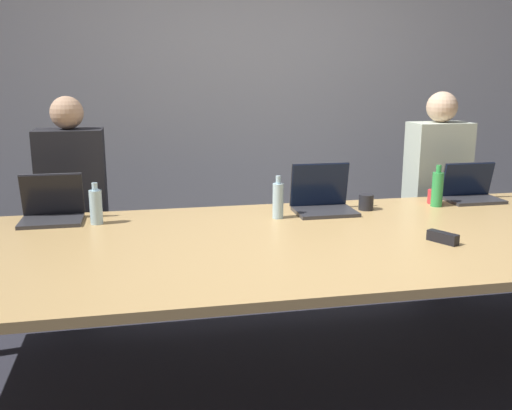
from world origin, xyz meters
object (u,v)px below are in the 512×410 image
person_far_right (435,197)px  laptop_far_center (322,198)px  cup_far_center (366,202)px  cup_far_right (435,197)px  bottle_far_center (278,200)px  stapler (443,237)px  bottle_far_right (437,189)px  laptop_far_left (52,208)px  person_far_left (74,215)px  bottle_far_left (96,206)px  laptop_far_right (470,189)px

person_far_right → laptop_far_center: (-0.99, -0.50, 0.15)m
person_far_right → cup_far_center: 0.91m
cup_far_right → bottle_far_center: bearing=-171.2°
laptop_far_center → stapler: 0.80m
bottle_far_right → cup_far_center: bearing=-180.0°
cup_far_right → laptop_far_left: size_ratio=0.27×
laptop_far_center → cup_far_right: bearing=4.1°
laptop_far_center → person_far_right: bearing=26.8°
stapler → person_far_left: bearing=118.1°
person_far_right → laptop_far_left: person_far_right is taller
bottle_far_right → bottle_far_left: bearing=-179.6°
laptop_far_left → person_far_left: bearing=81.9°
person_far_right → bottle_far_center: person_far_right is taller
stapler → cup_far_center: bearing=70.8°
bottle_far_left → cup_far_center: 1.52m
laptop_far_left → cup_far_center: bearing=-3.2°
laptop_far_left → bottle_far_left: size_ratio=1.47×
laptop_far_center → bottle_far_left: bearing=-178.5°
cup_far_center → stapler: 0.70m
cup_far_center → cup_far_right: bearing=8.6°
cup_far_right → bottle_far_left: 1.99m
person_far_right → bottle_far_right: person_far_right is taller
person_far_left → laptop_far_right: bearing=-9.9°
bottle_far_right → bottle_far_left: size_ratio=1.13×
person_far_right → laptop_far_left: (-2.49, -0.42, 0.14)m
person_far_right → laptop_far_center: 1.12m
laptop_far_left → cup_far_right: bearing=-0.7°
cup_far_right → cup_far_center: 0.48m
bottle_far_right → laptop_far_center: size_ratio=0.73×
bottle_far_right → laptop_far_left: size_ratio=0.77×
person_far_right → cup_far_center: size_ratio=15.52×
bottle_far_left → stapler: 1.76m
bottle_far_left → bottle_far_right: bearing=0.4°
laptop_far_left → person_far_left: 0.46m
cup_far_center → stapler: (0.10, -0.69, -0.02)m
person_far_left → bottle_far_left: bearing=-72.2°
cup_far_right → laptop_far_left: bearing=179.3°
bottle_far_center → person_far_right: bearing=25.4°
cup_far_center → stapler: bearing=-81.6°
bottle_far_right → laptop_far_center: bearing=178.5°
laptop_far_center → person_far_left: bearing=160.3°
laptop_far_right → bottle_far_right: 0.31m
bottle_far_left → laptop_far_center: laptop_far_center is taller
laptop_far_right → cup_far_center: 0.74m
person_far_right → stapler: 1.37m
person_far_left → bottle_far_center: 1.31m
person_far_right → laptop_far_right: bearing=-89.7°
bottle_far_left → person_far_left: bearing=107.8°
laptop_far_right → bottle_far_center: 1.30m
laptop_far_right → bottle_far_right: bearing=-159.4°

